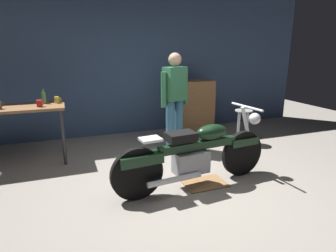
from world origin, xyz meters
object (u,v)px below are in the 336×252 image
Objects in this scene: mug_red_diner at (40,103)px; mug_yellow_tall at (57,100)px; person_standing at (175,98)px; motorcycle at (196,153)px; bottle at (44,97)px; wooden_dresser at (193,107)px; shop_stool at (243,118)px.

mug_red_diner is 1.10× the size of mug_yellow_tall.
mug_yellow_tall is (-1.88, 0.30, 0.03)m from person_standing.
motorcycle is 9.07× the size of bottle.
person_standing is 1.90m from mug_yellow_tall.
motorcycle is 2.48m from wooden_dresser.
motorcycle is 1.99× the size of wooden_dresser.
wooden_dresser reaches higher than mug_red_diner.
bottle is at bearing 78.91° from mug_red_diner.
person_standing is at bearing 73.79° from motorcycle.
shop_stool is 0.58× the size of wooden_dresser.
wooden_dresser is at bearing -151.17° from person_standing.
mug_red_diner is at bearing 135.79° from motorcycle.
motorcycle is at bearing -43.84° from bottle.
bottle is (-0.19, 0.04, 0.05)m from mug_yellow_tall.
wooden_dresser reaches higher than shop_stool.
person_standing reaches higher than shop_stool.
person_standing is 2.10m from bottle.
motorcycle is 1.50m from person_standing.
bottle is (-2.07, 0.33, 0.07)m from person_standing.
shop_stool is 2.66× the size of bottle.
mug_red_diner is 0.48× the size of bottle.
mug_yellow_tall is (0.24, 0.22, -0.00)m from mug_red_diner.
person_standing is at bearing -8.95° from mug_yellow_tall.
shop_stool is 5.50× the size of mug_red_diner.
shop_stool is (1.31, -0.14, -0.43)m from person_standing.
mug_yellow_tall is (-2.64, -0.56, 0.40)m from wooden_dresser.
mug_yellow_tall is at bearing 172.17° from shop_stool.
motorcycle is 3.42× the size of shop_stool.
wooden_dresser is at bearing 12.05° from mug_yellow_tall.
mug_red_diner is at bearing 176.39° from shop_stool.
wooden_dresser reaches higher than mug_yellow_tall.
person_standing is at bearing 173.79° from shop_stool.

